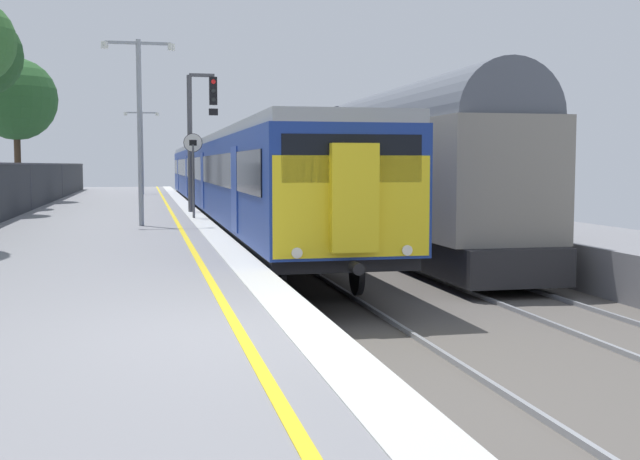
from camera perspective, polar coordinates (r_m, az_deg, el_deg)
name	(u,v)px	position (r m, az deg, el deg)	size (l,w,h in m)	color
ground	(509,374)	(9.23, 13.34, -10.03)	(17.40, 110.00, 1.21)	gray
commuter_train_at_platform	(227,175)	(33.30, -6.64, 3.90)	(2.83, 41.21, 3.81)	navy
freight_train_adjacent_track	(309,166)	(36.50, -0.78, 4.63)	(2.60, 42.47, 4.86)	#232326
signal_gantry	(197,126)	(29.20, -8.77, 7.38)	(1.10, 0.24, 4.97)	#47474C
speed_limit_sign	(193,164)	(25.72, -9.07, 4.66)	(0.59, 0.08, 2.70)	#59595B
platform_lamp_mid	(140,116)	(22.89, -12.79, 8.00)	(2.00, 0.20, 5.16)	#93999E
platform_lamp_far	(142,144)	(47.71, -12.63, 6.01)	(2.00, 0.20, 4.81)	#93999E
background_tree_right	(15,101)	(39.32, -20.98, 8.60)	(3.74, 3.74, 6.57)	#473323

